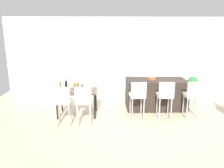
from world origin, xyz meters
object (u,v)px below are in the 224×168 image
refrigerator (122,69)px  potted_plant (193,83)px  wine_bottle_right (60,87)px  dining_table (77,93)px  wine_bottle_left (75,88)px  wine_glass_near (70,86)px  wine_bottle_middle (78,87)px  wine_bottle_far (82,89)px  wine_bottle_end (66,85)px  dining_chair_far (83,100)px  bar_chair_middle (165,94)px  dining_chair_near (63,100)px  bar_chair_left (138,94)px  kitchen_island (156,94)px  bar_chair_right (193,94)px  fruit_bowl (152,78)px

refrigerator → potted_plant: refrigerator is taller
wine_bottle_right → refrigerator: 3.11m
dining_table → wine_bottle_left: wine_bottle_left is taller
wine_glass_near → wine_bottle_middle: bearing=-15.3°
wine_glass_near → wine_bottle_far: bearing=-36.2°
wine_bottle_end → wine_bottle_left: wine_bottle_left is taller
dining_table → wine_bottle_left: size_ratio=3.52×
dining_table → wine_bottle_far: wine_bottle_far is taller
dining_chair_far → refrigerator: bearing=68.9°
wine_bottle_left → potted_plant: (4.28, 2.61, -0.51)m
bar_chair_middle → dining_chair_near: bearing=-170.7°
bar_chair_left → dining_table: bar_chair_left is taller
dining_chair_far → refrigerator: 3.32m
kitchen_island → wine_glass_near: bearing=-167.8°
dining_chair_far → wine_bottle_middle: 0.70m
bar_chair_middle → dining_chair_far: 2.22m
dining_table → wine_bottle_end: size_ratio=3.57×
dining_chair_near → wine_bottle_left: 0.56m
bar_chair_left → wine_bottle_far: size_ratio=3.51×
dining_table → wine_bottle_right: bearing=-162.9°
bar_chair_right → wine_bottle_right: bearing=177.2°
wine_bottle_left → fruit_bowl: (2.24, 0.79, 0.08)m
bar_chair_right → dining_chair_near: (-3.46, -0.44, 0.00)m
wine_bottle_far → wine_bottle_right: size_ratio=0.86×
wine_bottle_end → refrigerator: refrigerator is taller
bar_chair_left → wine_bottle_right: size_ratio=3.02×
bar_chair_right → fruit_bowl: bar_chair_right is taller
bar_chair_middle → wine_bottle_far: bearing=-179.7°
bar_chair_middle → refrigerator: 2.83m
wine_bottle_far → potted_plant: wine_bottle_far is taller
kitchen_island → wine_bottle_far: bearing=-159.1°
kitchen_island → wine_bottle_left: wine_bottle_left is taller
kitchen_island → wine_bottle_far: wine_bottle_far is taller
bar_chair_right → potted_plant: bar_chair_right is taller
potted_plant → dining_chair_far: bearing=-142.5°
wine_bottle_right → refrigerator: bearing=52.7°
wine_bottle_end → fruit_bowl: size_ratio=1.32×
bar_chair_middle → fruit_bowl: 0.88m
bar_chair_middle → wine_bottle_left: wine_bottle_left is taller
wine_bottle_end → refrigerator: (1.76, 2.30, 0.05)m
wine_bottle_middle → dining_chair_near: bearing=-115.7°
wine_bottle_middle → wine_bottle_end: bearing=157.1°
bar_chair_left → dining_chair_near: bearing=-167.2°
bar_chair_right → dining_table: 3.22m
wine_bottle_far → fruit_bowl: size_ratio=1.23×
wine_bottle_end → bar_chair_middle: bearing=-7.3°
bar_chair_right → wine_bottle_left: bearing=179.5°
kitchen_island → wine_bottle_middle: bearing=-165.1°
bar_chair_left → wine_bottle_end: bearing=170.0°
bar_chair_middle → wine_bottle_left: (-2.45, 0.03, 0.18)m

